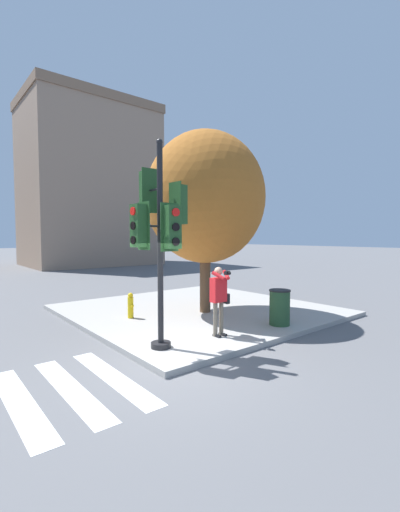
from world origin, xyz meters
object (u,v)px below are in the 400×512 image
(person_photographer, at_px, (219,295))
(traffic_signal_pole, at_px, (160,225))
(fire_hydrant, at_px, (131,306))
(trash_bin, at_px, (280,307))
(street_tree, at_px, (205,198))

(person_photographer, bearing_deg, traffic_signal_pole, 174.87)
(fire_hydrant, relative_size, trash_bin, 0.78)
(traffic_signal_pole, bearing_deg, trash_bin, -7.18)
(trash_bin, bearing_deg, street_tree, 101.70)
(street_tree, bearing_deg, fire_hydrant, 161.25)
(street_tree, bearing_deg, traffic_signal_pole, -145.53)
(street_tree, height_order, fire_hydrant, street_tree)
(person_photographer, height_order, trash_bin, person_photographer)
(fire_hydrant, bearing_deg, person_photographer, -74.85)
(person_photographer, xyz_separation_m, street_tree, (1.49, 2.30, 2.71))
(street_tree, distance_m, fire_hydrant, 4.17)
(traffic_signal_pole, distance_m, trash_bin, 4.34)
(traffic_signal_pole, relative_size, street_tree, 0.78)
(traffic_signal_pole, xyz_separation_m, trash_bin, (3.68, -0.46, -2.26))
(person_photographer, relative_size, street_tree, 0.29)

